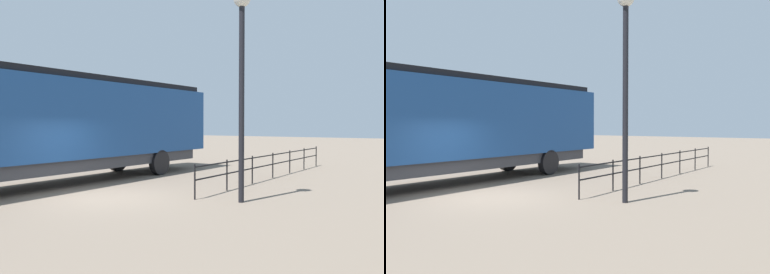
{
  "view_description": "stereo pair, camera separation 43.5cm",
  "coord_description": "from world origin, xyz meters",
  "views": [
    {
      "loc": [
        9.24,
        -8.76,
        2.25
      ],
      "look_at": [
        1.55,
        2.66,
        1.81
      ],
      "focal_mm": 38.41,
      "sensor_mm": 36.0,
      "label": 1
    },
    {
      "loc": [
        9.6,
        -8.51,
        2.25
      ],
      "look_at": [
        1.55,
        2.66,
        1.81
      ],
      "focal_mm": 38.41,
      "sensor_mm": 36.0,
      "label": 2
    }
  ],
  "objects": [
    {
      "name": "platform_fence",
      "position": [
        2.54,
        7.21,
        0.69
      ],
      "size": [
        0.05,
        11.79,
        1.05
      ],
      "color": "black",
      "rests_on": "ground_plane"
    },
    {
      "name": "locomotive",
      "position": [
        -3.33,
        -0.04,
        2.3
      ],
      "size": [
        2.85,
        18.92,
        4.08
      ],
      "color": "navy",
      "rests_on": "ground_plane"
    },
    {
      "name": "lamp_post",
      "position": [
        3.88,
        1.73,
        4.19
      ],
      "size": [
        0.5,
        0.5,
        6.05
      ],
      "color": "black",
      "rests_on": "ground_plane"
    },
    {
      "name": "ground_plane",
      "position": [
        0.0,
        0.0,
        0.0
      ],
      "size": [
        120.0,
        120.0,
        0.0
      ],
      "primitive_type": "plane",
      "color": "#756656"
    }
  ]
}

